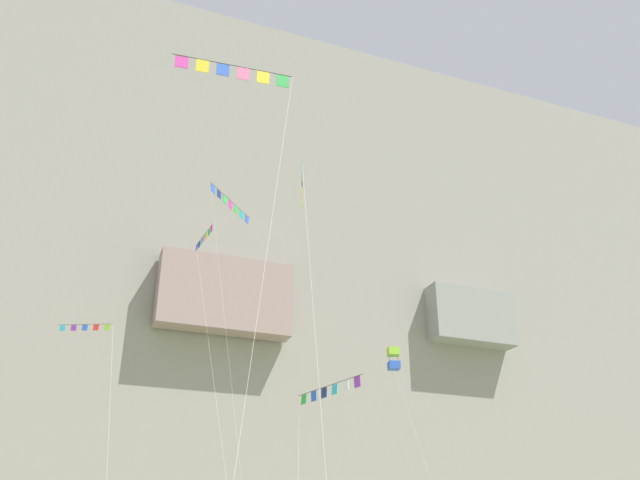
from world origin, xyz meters
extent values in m
cube|color=gray|center=(0.00, 68.09, 29.62)|extent=(180.00, 30.15, 59.23)
cube|color=gray|center=(0.00, 51.73, 25.60)|extent=(12.15, 2.08, 6.91)
cube|color=gray|center=(25.96, 51.97, 26.81)|extent=(9.37, 2.65, 5.75)
cube|color=#8CCC33|center=(10.15, 39.21, 18.04)|extent=(0.98, 0.98, 0.58)
cube|color=blue|center=(10.15, 39.21, 16.98)|extent=(0.98, 0.98, 0.58)
cylinder|color=black|center=(10.52, 39.21, 17.51)|extent=(0.03, 0.03, 1.55)
cylinder|color=black|center=(9.78, 39.21, 17.51)|extent=(0.03, 0.03, 1.55)
cylinder|color=black|center=(-4.95, 37.98, 24.55)|extent=(0.35, 3.98, 0.02)
cube|color=blue|center=(-5.09, 39.69, 24.30)|extent=(0.10, 0.42, 0.47)
cube|color=navy|center=(-5.04, 39.12, 24.30)|extent=(0.06, 0.42, 0.47)
cube|color=#38B2D1|center=(-4.99, 38.55, 24.30)|extent=(0.10, 0.42, 0.47)
cube|color=pink|center=(-4.95, 37.98, 24.30)|extent=(0.08, 0.42, 0.47)
cube|color=#8CCC33|center=(-4.90, 37.41, 24.30)|extent=(0.08, 0.42, 0.47)
cube|color=green|center=(-4.85, 36.84, 24.30)|extent=(0.10, 0.42, 0.47)
cube|color=#CC3399|center=(-4.81, 36.27, 24.30)|extent=(0.08, 0.42, 0.47)
cylinder|color=silver|center=(-3.54, 36.63, 12.34)|extent=(3.15, 6.71, 24.44)
cylinder|color=black|center=(-4.58, 18.63, 18.36)|extent=(1.13, 3.10, 0.02)
cube|color=#38B2D1|center=(-5.06, 17.31, 18.15)|extent=(0.16, 0.35, 0.39)
cube|color=#8CCC33|center=(-4.90, 17.75, 18.15)|extent=(0.15, 0.34, 0.39)
cube|color=navy|center=(-4.74, 18.19, 18.15)|extent=(0.17, 0.35, 0.39)
cube|color=yellow|center=(-4.58, 18.63, 18.15)|extent=(0.15, 0.34, 0.39)
cube|color=pink|center=(-4.43, 19.07, 18.15)|extent=(0.16, 0.35, 0.39)
cube|color=yellow|center=(-4.27, 19.52, 18.15)|extent=(0.15, 0.34, 0.39)
cube|color=#8CCC33|center=(-4.11, 19.96, 18.15)|extent=(0.17, 0.35, 0.39)
cylinder|color=silver|center=(-5.17, 15.17, 9.24)|extent=(0.07, 3.85, 18.25)
cylinder|color=black|center=(-3.29, 37.61, 27.41)|extent=(4.04, 4.29, 0.03)
cube|color=blue|center=(-5.01, 35.79, 27.10)|extent=(0.42, 0.44, 0.57)
cube|color=navy|center=(-4.43, 36.40, 27.10)|extent=(0.42, 0.43, 0.57)
cube|color=green|center=(-3.86, 37.01, 27.10)|extent=(0.39, 0.41, 0.57)
cube|color=#CC3399|center=(-3.29, 37.61, 27.10)|extent=(0.38, 0.40, 0.57)
cube|color=green|center=(-2.71, 38.22, 27.10)|extent=(0.39, 0.41, 0.57)
cube|color=teal|center=(-2.14, 38.83, 27.10)|extent=(0.39, 0.41, 0.57)
cube|color=blue|center=(-1.56, 39.44, 27.10)|extent=(0.38, 0.40, 0.57)
cylinder|color=silver|center=(-3.11, 35.22, 13.77)|extent=(4.38, 0.54, 27.30)
cylinder|color=black|center=(2.39, 32.87, 13.43)|extent=(1.55, 6.51, 0.03)
cube|color=green|center=(1.75, 35.58, 13.09)|extent=(0.22, 0.57, 0.62)
cube|color=blue|center=(2.01, 34.49, 13.09)|extent=(0.18, 0.56, 0.62)
cube|color=navy|center=(2.26, 33.41, 13.09)|extent=(0.18, 0.55, 0.62)
cube|color=#38B2D1|center=(2.52, 32.32, 13.09)|extent=(0.20, 0.56, 0.62)
cube|color=white|center=(2.77, 31.24, 13.09)|extent=(0.21, 0.56, 0.62)
cube|color=purple|center=(3.02, 30.16, 13.09)|extent=(0.20, 0.56, 0.62)
cylinder|color=black|center=(-8.50, 15.81, 21.30)|extent=(4.77, 0.41, 0.03)
cube|color=green|center=(-6.51, 15.65, 21.00)|extent=(0.50, 0.08, 0.55)
cube|color=yellow|center=(-7.30, 15.71, 21.00)|extent=(0.50, 0.08, 0.55)
cube|color=pink|center=(-8.10, 15.78, 21.00)|extent=(0.50, 0.08, 0.55)
cube|color=blue|center=(-8.89, 15.84, 21.00)|extent=(0.50, 0.10, 0.56)
cube|color=yellow|center=(-9.69, 15.90, 21.00)|extent=(0.50, 0.08, 0.55)
cube|color=#CC3399|center=(-10.48, 15.97, 21.00)|extent=(0.50, 0.11, 0.56)
cylinder|color=silver|center=(-7.60, 13.99, 10.71)|extent=(2.98, 3.28, 21.19)
cylinder|color=black|center=(-11.89, 38.16, 17.20)|extent=(3.25, 1.49, 0.02)
cube|color=#8CCC33|center=(-10.60, 37.57, 17.00)|extent=(0.33, 0.18, 0.38)
cube|color=red|center=(-11.25, 37.86, 17.00)|extent=(0.32, 0.17, 0.38)
cube|color=blue|center=(-11.89, 38.16, 17.00)|extent=(0.33, 0.18, 0.38)
cube|color=purple|center=(-12.54, 38.45, 17.00)|extent=(0.33, 0.19, 0.38)
cube|color=#38B2D1|center=(-13.19, 38.75, 17.00)|extent=(0.33, 0.19, 0.38)
cylinder|color=silver|center=(-9.78, 34.81, 8.66)|extent=(1.01, 5.23, 17.09)
camera|label=1|loc=(-13.07, -5.25, 3.62)|focal=38.47mm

